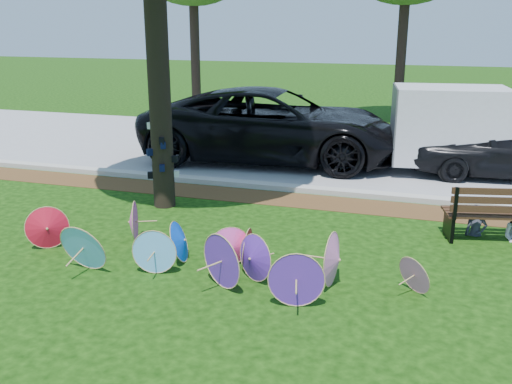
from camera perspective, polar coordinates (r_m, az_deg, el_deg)
ground at (r=8.44m, az=-7.36°, el=-9.35°), size 90.00×90.00×0.00m
mulch_strip at (r=12.38m, az=1.20°, el=-0.57°), size 90.00×1.00×0.01m
curb at (r=13.01m, az=2.05°, el=0.54°), size 90.00×0.30×0.12m
street at (r=16.94m, az=5.74°, el=4.12°), size 90.00×8.00×0.01m
parasol_pile at (r=8.68m, az=-5.21°, el=-5.82°), size 6.62×1.91×0.84m
black_van at (r=15.52m, az=1.73°, el=6.70°), size 7.26×3.73×1.96m
dark_pickup at (r=15.07m, az=23.51°, el=4.09°), size 4.50×2.12×1.49m
cargo_trailer at (r=14.91m, az=18.74°, el=6.36°), size 2.84×2.00×2.45m
park_bench at (r=10.82m, az=23.18°, el=-1.81°), size 2.03×1.11×1.00m
person_left at (r=10.82m, az=21.35°, el=-1.38°), size 0.44×0.34×1.08m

